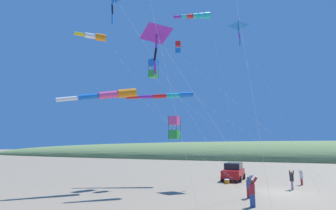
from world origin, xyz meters
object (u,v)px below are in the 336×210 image
at_px(person_child_green_jacket, 301,176).
at_px(person_child_grey_jacket, 292,179).
at_px(kite_windsock_rainbow_low_near, 169,96).
at_px(kite_box_checkered_midright, 153,68).
at_px(kite_windsock_long_streamer_left, 95,37).
at_px(parked_car, 233,171).
at_px(kite_box_small_distant, 178,48).
at_px(kite_delta_purple_drifting, 157,35).
at_px(person_adult_flyer, 252,191).
at_px(kite_windsock_striped_overhead, 197,16).
at_px(kite_box_red_high_left, 175,128).
at_px(kite_delta_long_streamer_right, 238,26).
at_px(kite_windsock_white_trailing, 110,95).
at_px(cooler_box, 227,181).
at_px(person_bystander_far, 249,185).

height_order(person_child_green_jacket, person_child_grey_jacket, person_child_grey_jacket).
bearing_deg(kite_windsock_rainbow_low_near, kite_box_checkered_midright, -45.58).
bearing_deg(kite_windsock_long_streamer_left, parked_car, 106.70).
bearing_deg(kite_box_small_distant, kite_delta_purple_drifting, 15.65).
distance_m(person_child_green_jacket, kite_delta_purple_drifting, 20.17).
height_order(person_adult_flyer, kite_windsock_striped_overhead, kite_windsock_striped_overhead).
bearing_deg(kite_box_checkered_midright, kite_box_red_high_left, 33.32).
relative_size(person_adult_flyer, kite_windsock_long_streamer_left, 0.10).
relative_size(kite_delta_purple_drifting, kite_box_red_high_left, 1.65).
bearing_deg(parked_car, kite_box_red_high_left, -4.39).
bearing_deg(parked_car, kite_delta_long_streamer_right, 59.52).
xyz_separation_m(kite_delta_purple_drifting, kite_windsock_white_trailing, (-6.80, -7.94, -1.37)).
bearing_deg(cooler_box, kite_windsock_rainbow_low_near, -74.15).
bearing_deg(person_child_green_jacket, kite_windsock_white_trailing, -58.35).
height_order(person_adult_flyer, person_bystander_far, person_adult_flyer).
distance_m(kite_box_checkered_midright, kite_windsock_rainbow_low_near, 3.39).
relative_size(cooler_box, kite_windsock_white_trailing, 0.05).
bearing_deg(kite_delta_long_streamer_right, kite_box_small_distant, -62.68).
bearing_deg(kite_windsock_striped_overhead, kite_box_checkered_midright, -86.19).
height_order(person_adult_flyer, kite_windsock_rainbow_low_near, kite_windsock_rainbow_low_near).
bearing_deg(kite_delta_purple_drifting, kite_windsock_long_streamer_left, -130.38).
relative_size(kite_windsock_rainbow_low_near, kite_box_small_distant, 1.20).
relative_size(person_child_green_jacket, kite_box_small_distant, 0.10).
height_order(kite_delta_long_streamer_right, kite_windsock_rainbow_low_near, kite_delta_long_streamer_right).
xyz_separation_m(kite_delta_purple_drifting, kite_box_small_distant, (-13.43, -3.76, 4.92)).
bearing_deg(cooler_box, kite_windsock_striped_overhead, -38.52).
relative_size(person_adult_flyer, kite_box_checkered_midright, 0.14).
bearing_deg(person_child_grey_jacket, kite_windsock_striped_overhead, -82.43).
bearing_deg(kite_box_red_high_left, person_bystander_far, 145.91).
relative_size(kite_windsock_rainbow_low_near, kite_windsock_long_streamer_left, 1.02).
distance_m(cooler_box, person_child_grey_jacket, 6.03).
height_order(person_adult_flyer, kite_box_red_high_left, kite_box_red_high_left).
xyz_separation_m(parked_car, kite_windsock_white_trailing, (10.65, -9.04, 7.32)).
relative_size(kite_box_red_high_left, kite_windsock_rainbow_low_near, 0.36).
bearing_deg(kite_delta_long_streamer_right, parked_car, -120.48).
xyz_separation_m(person_child_green_jacket, kite_windsock_long_streamer_left, (3.77, -22.55, 16.78)).
bearing_deg(person_bystander_far, kite_windsock_striped_overhead, -130.73).
height_order(cooler_box, person_child_grey_jacket, person_child_grey_jacket).
distance_m(person_bystander_far, kite_box_small_distant, 16.45).
relative_size(kite_delta_purple_drifting, kite_windsock_rainbow_low_near, 0.59).
bearing_deg(kite_windsock_rainbow_low_near, person_child_grey_jacket, 90.43).
height_order(kite_delta_purple_drifting, kite_windsock_white_trailing, kite_delta_purple_drifting).
bearing_deg(kite_windsock_long_streamer_left, person_bystander_far, 75.86).
xyz_separation_m(cooler_box, kite_box_red_high_left, (12.01, -0.91, 4.59)).
relative_size(person_child_green_jacket, person_child_grey_jacket, 0.88).
bearing_deg(kite_box_red_high_left, person_child_green_jacket, 150.81).
height_order(kite_box_checkered_midright, kite_box_red_high_left, kite_box_checkered_midright).
bearing_deg(person_child_green_jacket, parked_car, -98.91).
height_order(cooler_box, kite_box_checkered_midright, kite_box_checkered_midright).
height_order(kite_box_checkered_midright, kite_windsock_white_trailing, kite_box_checkered_midright).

